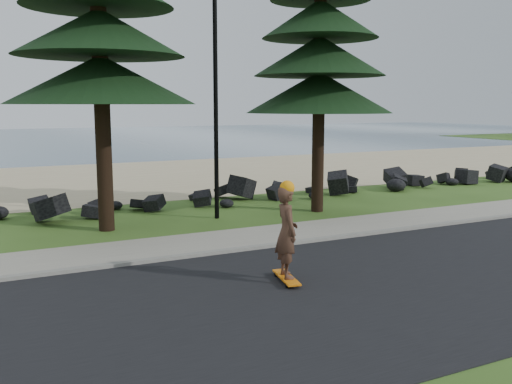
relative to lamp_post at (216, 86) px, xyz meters
The scene contains 9 objects.
ground 5.23m from the lamp_post, 90.00° to the right, with size 160.00×160.00×0.00m, color #304F18.
road 8.74m from the lamp_post, 90.00° to the right, with size 160.00×7.00×0.02m, color black.
kerb 5.79m from the lamp_post, 90.00° to the right, with size 160.00×0.20×0.10m, color gray.
sidewalk 5.08m from the lamp_post, 90.00° to the right, with size 160.00×2.00×0.08m, color gray.
beach_sand 12.03m from the lamp_post, 90.00° to the left, with size 160.00×15.00×0.01m, color tan.
ocean 47.98m from the lamp_post, 90.00° to the left, with size 160.00×58.00×0.01m, color #345064.
seawall_boulders 4.78m from the lamp_post, 90.00° to the left, with size 60.00×2.40×1.10m, color black, non-canonical shape.
lamp_post is the anchor object (origin of this frame).
skateboarder 7.54m from the lamp_post, 101.10° to the right, with size 0.57×1.14×2.06m.
Camera 1 is at (-6.87, -13.19, 3.54)m, focal length 40.00 mm.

